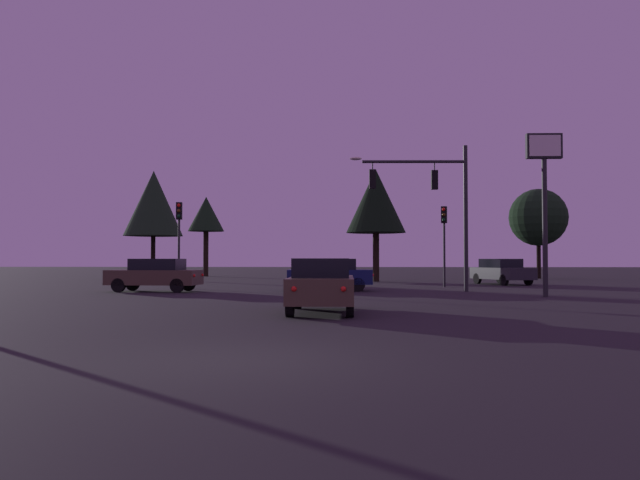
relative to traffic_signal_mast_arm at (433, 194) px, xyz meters
The scene contains 13 objects.
ground_plane 8.71m from the traffic_signal_mast_arm, 138.64° to the left, with size 168.00×168.00×0.00m, color black.
traffic_signal_mast_arm is the anchor object (origin of this frame).
traffic_light_corner_left 4.92m from the traffic_signal_mast_arm, 75.26° to the left, with size 0.35×0.38×4.35m.
traffic_light_corner_right 13.14m from the traffic_signal_mast_arm, 167.87° to the left, with size 0.33×0.37×4.47m.
car_nearside_lane 12.99m from the traffic_signal_mast_arm, 112.26° to the right, with size 1.76×4.07×1.52m.
car_crossing_left 13.44m from the traffic_signal_mast_arm, behind, with size 4.33×2.01×1.52m.
car_crossing_right 6.12m from the traffic_signal_mast_arm, behind, with size 4.12×2.08×1.52m.
car_far_lane 10.22m from the traffic_signal_mast_arm, 57.52° to the left, with size 3.18×4.48×1.52m.
store_sign_illuminated 5.56m from the traffic_signal_mast_arm, 46.36° to the right, with size 1.40×0.29×6.51m.
tree_behind_sign 29.18m from the traffic_signal_mast_arm, 124.19° to the left, with size 3.14×3.14×6.96m.
tree_left_far 23.96m from the traffic_signal_mast_arm, 139.73° to the left, with size 4.27×4.27×8.00m.
tree_center_horizon 12.64m from the traffic_signal_mast_arm, 99.63° to the left, with size 3.99×3.99×7.56m.
tree_right_cluster 22.29m from the traffic_signal_mast_arm, 60.99° to the left, with size 4.44×4.44×6.98m.
Camera 1 is at (1.61, -9.00, 1.50)m, focal length 34.27 mm.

